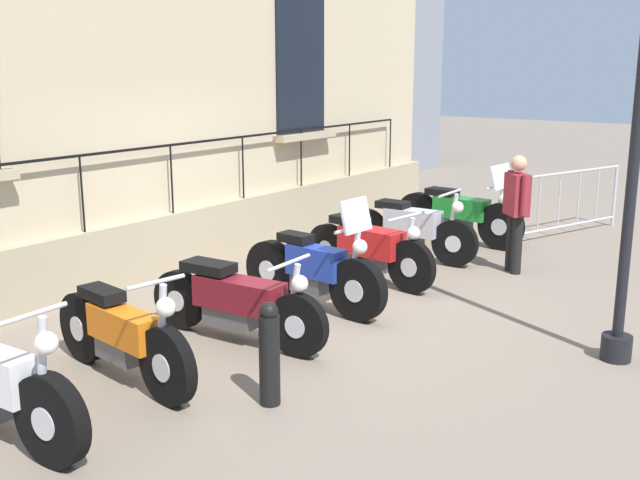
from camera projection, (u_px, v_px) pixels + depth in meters
name	position (u px, v px, depth m)	size (l,w,h in m)	color
ground_plane	(300.00, 304.00, 8.65)	(60.00, 60.00, 0.00)	gray
motorcycle_orange	(123.00, 337.00, 6.46)	(1.99, 0.60, 1.03)	black
motorcycle_maroon	(236.00, 302.00, 7.40)	(2.11, 0.68, 0.92)	black
motorcycle_blue	(314.00, 272.00, 8.39)	(1.97, 0.54, 1.33)	black
motorcycle_red	(369.00, 249.00, 9.43)	(2.00, 0.72, 0.94)	black
motorcycle_silver	(410.00, 230.00, 10.55)	(2.04, 0.69, 1.02)	black
motorcycle_green	(459.00, 214.00, 11.54)	(2.15, 0.70, 1.27)	black
crowd_barrier	(569.00, 200.00, 12.05)	(0.87, 2.37, 1.05)	#B7B7BF
bollard	(269.00, 353.00, 6.02)	(0.17, 0.17, 0.87)	black
pedestrian_standing	(516.00, 208.00, 9.80)	(0.41, 0.41, 1.56)	black
distant_building	(308.00, 42.00, 19.09)	(5.35, 4.44, 6.45)	gray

